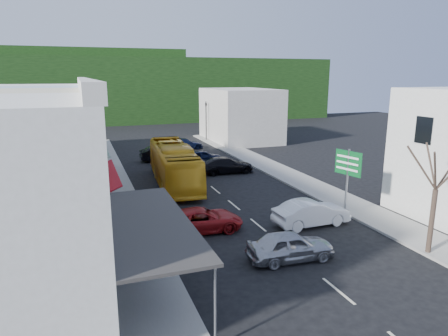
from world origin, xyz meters
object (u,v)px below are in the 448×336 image
street_tree (436,190)px  traffic_signal (206,121)px  bus (174,166)px  pedestrian_left (136,205)px  car_silver (290,246)px  car_red (201,219)px  car_white (311,214)px  direction_sign (347,183)px

street_tree → traffic_signal: (0.30, 37.99, -0.71)m
bus → street_tree: bearing=-58.2°
bus → pedestrian_left: bus is taller
bus → pedestrian_left: bearing=-113.7°
car_silver → street_tree: bearing=-101.7°
bus → traffic_signal: traffic_signal is taller
car_red → car_white: bearing=-98.6°
pedestrian_left → street_tree: 16.49m
car_red → direction_sign: direction_sign is taller
car_red → direction_sign: size_ratio=1.06×
traffic_signal → car_silver: bearing=64.5°
pedestrian_left → direction_sign: (12.52, -3.77, 1.18)m
pedestrian_left → car_silver: bearing=-159.6°
street_tree → traffic_signal: bearing=89.5°
car_red → pedestrian_left: pedestrian_left is taller
car_white → direction_sign: size_ratio=1.01×
direction_sign → traffic_signal: size_ratio=0.81×
bus → direction_sign: bearing=-48.8°
direction_sign → street_tree: street_tree is taller
car_white → traffic_signal: traffic_signal is taller
car_red → traffic_signal: (10.08, 31.13, 1.97)m
street_tree → traffic_signal: street_tree is taller
car_silver → traffic_signal: bearing=-7.6°
direction_sign → traffic_signal: bearing=74.5°
direction_sign → traffic_signal: (0.80, 31.91, 0.49)m
car_white → traffic_signal: 32.74m
bus → street_tree: size_ratio=1.71×
car_red → car_silver: bearing=-146.0°
car_white → car_red: (-6.45, 1.34, 0.00)m
car_white → car_silver: bearing=134.9°
car_silver → street_tree: 7.52m
bus → car_red: bus is taller
car_white → direction_sign: bearing=-80.6°
pedestrian_left → street_tree: bearing=-144.6°
bus → traffic_signal: size_ratio=2.17×
direction_sign → traffic_signal: 31.92m
car_red → traffic_signal: traffic_signal is taller
car_silver → car_red: (-2.99, 5.01, 0.00)m
bus → car_red: size_ratio=2.52×
car_white → car_red: same height
direction_sign → pedestrian_left: bearing=149.2°
car_red → street_tree: bearing=-121.9°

